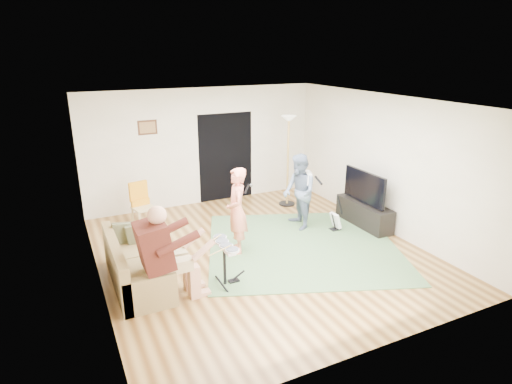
# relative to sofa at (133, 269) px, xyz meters

# --- Properties ---
(floor) EXTENTS (6.00, 6.00, 0.00)m
(floor) POSITION_rel_sofa_xyz_m (2.28, 0.13, -0.25)
(floor) COLOR brown
(floor) RESTS_ON ground
(walls) EXTENTS (5.50, 6.00, 2.70)m
(walls) POSITION_rel_sofa_xyz_m (2.28, 0.13, 1.10)
(walls) COLOR silver
(walls) RESTS_ON floor
(ceiling) EXTENTS (6.00, 6.00, 0.00)m
(ceiling) POSITION_rel_sofa_xyz_m (2.28, 0.13, 2.45)
(ceiling) COLOR white
(ceiling) RESTS_ON walls
(window_blinds) EXTENTS (0.00, 2.05, 2.05)m
(window_blinds) POSITION_rel_sofa_xyz_m (-0.46, 0.33, 1.30)
(window_blinds) COLOR brown
(window_blinds) RESTS_ON walls
(doorway) EXTENTS (2.10, 0.00, 2.10)m
(doorway) POSITION_rel_sofa_xyz_m (2.83, 3.12, 0.80)
(doorway) COLOR black
(doorway) RESTS_ON walls
(picture_frame) EXTENTS (0.42, 0.03, 0.32)m
(picture_frame) POSITION_rel_sofa_xyz_m (1.03, 3.12, 1.65)
(picture_frame) COLOR #3F2314
(picture_frame) RESTS_ON walls
(area_rug) EXTENTS (4.39, 4.27, 0.02)m
(area_rug) POSITION_rel_sofa_xyz_m (3.10, -0.00, -0.24)
(area_rug) COLOR #4A6F44
(area_rug) RESTS_ON floor
(sofa) EXTENTS (0.77, 1.87, 0.76)m
(sofa) POSITION_rel_sofa_xyz_m (0.00, 0.00, 0.00)
(sofa) COLOR olive
(sofa) RESTS_ON floor
(drummer) EXTENTS (0.96, 0.53, 1.47)m
(drummer) POSITION_rel_sofa_xyz_m (0.43, -0.65, 0.32)
(drummer) COLOR #4E1D15
(drummer) RESTS_ON sofa
(drum_kit) EXTENTS (0.40, 0.71, 0.73)m
(drum_kit) POSITION_rel_sofa_xyz_m (1.28, -0.65, 0.07)
(drum_kit) COLOR black
(drum_kit) RESTS_ON floor
(singer) EXTENTS (0.52, 0.66, 1.57)m
(singer) POSITION_rel_sofa_xyz_m (1.92, 0.33, 0.54)
(singer) COLOR #FE8A6E
(singer) RESTS_ON floor
(microphone) EXTENTS (0.06, 0.06, 0.24)m
(microphone) POSITION_rel_sofa_xyz_m (2.12, 0.33, 0.92)
(microphone) COLOR black
(microphone) RESTS_ON singer
(guitarist) EXTENTS (0.69, 0.83, 1.54)m
(guitarist) POSITION_rel_sofa_xyz_m (3.49, 0.80, 0.52)
(guitarist) COLOR slate
(guitarist) RESTS_ON floor
(guitar_held) EXTENTS (0.32, 0.60, 0.26)m
(guitar_held) POSITION_rel_sofa_xyz_m (3.69, 0.80, 0.80)
(guitar_held) COLOR white
(guitar_held) RESTS_ON guitarist
(guitar_spare) EXTENTS (0.27, 0.24, 0.74)m
(guitar_spare) POSITION_rel_sofa_xyz_m (4.10, 0.35, -0.04)
(guitar_spare) COLOR black
(guitar_spare) RESTS_ON floor
(torchiere_lamp) EXTENTS (0.38, 0.38, 2.10)m
(torchiere_lamp) POSITION_rel_sofa_xyz_m (3.96, 2.10, 1.19)
(torchiere_lamp) COLOR black
(torchiere_lamp) RESTS_ON floor
(dining_chair) EXTENTS (0.48, 0.50, 0.95)m
(dining_chair) POSITION_rel_sofa_xyz_m (0.63, 2.21, 0.09)
(dining_chair) COLOR tan
(dining_chair) RESTS_ON floor
(tv_cabinet) EXTENTS (0.40, 1.40, 0.50)m
(tv_cabinet) POSITION_rel_sofa_xyz_m (4.78, 0.31, -0.00)
(tv_cabinet) COLOR black
(tv_cabinet) RESTS_ON floor
(television) EXTENTS (0.06, 1.19, 0.64)m
(television) POSITION_rel_sofa_xyz_m (4.73, 0.31, 0.60)
(television) COLOR black
(television) RESTS_ON tv_cabinet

